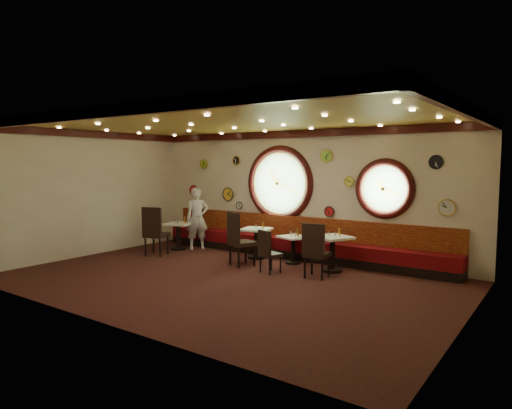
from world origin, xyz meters
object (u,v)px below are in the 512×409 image
condiment_b_salt (256,226)px  condiment_a_pepper (178,221)px  condiment_a_bottle (185,220)px  waiter (197,218)px  condiment_a_salt (177,220)px  table_a (178,233)px  table_b (256,239)px  chair_a (154,228)px  chair_d (315,247)px  condiment_d_bottle (339,232)px  condiment_b_bottle (263,225)px  condiment_c_salt (291,233)px  chair_b (238,235)px  condiment_c_bottle (298,232)px  table_d (332,249)px  condiment_c_pepper (295,235)px  condiment_d_salt (328,233)px  condiment_d_pepper (335,234)px  chair_c (268,249)px  condiment_b_pepper (257,227)px  table_c (293,246)px

condiment_b_salt → condiment_a_pepper: condiment_b_salt is taller
condiment_a_bottle → waiter: bearing=48.7°
condiment_a_salt → condiment_a_bottle: bearing=17.0°
table_a → waiter: bearing=46.0°
table_b → chair_a: bearing=-150.8°
chair_d → condiment_d_bottle: bearing=75.5°
table_a → table_b: bearing=7.1°
table_a → condiment_b_bottle: 2.63m
condiment_c_salt → chair_b: bearing=-129.3°
condiment_c_salt → condiment_c_bottle: 0.17m
table_a → condiment_a_salt: 0.35m
condiment_c_salt → condiment_c_bottle: size_ratio=0.63×
chair_d → condiment_d_bottle: chair_d is taller
table_d → chair_a: 4.60m
table_a → condiment_d_bottle: bearing=2.7°
condiment_a_bottle → chair_d: bearing=-9.9°
condiment_a_bottle → condiment_d_bottle: bearing=1.3°
condiment_a_bottle → waiter: waiter is taller
chair_b → condiment_c_pepper: bearing=69.3°
table_a → waiter: 0.65m
condiment_c_salt → table_d: bearing=-10.4°
chair_b → waiter: bearing=178.7°
condiment_d_salt → condiment_d_pepper: 0.21m
waiter → condiment_c_salt: bearing=-52.7°
condiment_d_salt → condiment_a_pepper: condiment_d_salt is taller
condiment_c_salt → condiment_b_bottle: 0.83m
chair_c → condiment_b_pepper: chair_c is taller
condiment_a_bottle → condiment_c_bottle: (3.41, 0.28, -0.08)m
condiment_c_salt → condiment_d_pepper: size_ratio=1.12×
table_c → condiment_d_bottle: size_ratio=4.54×
condiment_a_salt → condiment_c_pepper: condiment_a_salt is taller
table_d → table_b: bearing=175.0°
condiment_a_salt → condiment_c_salt: condiment_a_salt is taller
condiment_c_bottle → waiter: bearing=-179.6°
condiment_b_salt → condiment_c_pepper: condiment_b_salt is taller
waiter → chair_d: bearing=-65.6°
condiment_d_pepper → condiment_a_salt: bearing=-179.7°
condiment_b_pepper → condiment_b_bottle: bearing=39.6°
chair_c → condiment_b_salt: bearing=149.6°
condiment_d_salt → condiment_a_bottle: 4.33m
condiment_b_bottle → condiment_c_bottle: size_ratio=0.95×
table_d → condiment_b_pepper: bearing=175.8°
condiment_a_salt → condiment_c_pepper: (3.63, 0.25, -0.09)m
chair_a → condiment_b_salt: chair_a is taller
table_c → condiment_c_pepper: size_ratio=8.95×
chair_b → chair_c: (0.94, -0.17, -0.18)m
chair_b → condiment_c_salt: size_ratio=6.92×
condiment_b_pepper → condiment_c_bottle: condiment_b_pepper is taller
table_d → condiment_c_pepper: bearing=169.9°
table_a → chair_a: chair_a is taller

